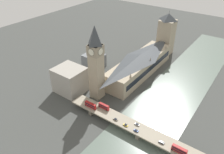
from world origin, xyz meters
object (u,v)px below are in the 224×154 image
Objects in this scene: double_decker_bus_rear at (179,150)px; car_northbound_tail at (115,119)px; double_decker_bus_lead at (104,106)px; victoria_tower at (166,34)px; car_southbound_lead at (136,130)px; clock_tower at (96,62)px; parliament_hall at (140,64)px; road_bridge at (141,131)px; car_northbound_lead at (161,142)px; car_northbound_mid at (137,124)px; double_decker_bus_mid at (91,105)px; car_southbound_mid at (126,125)px.

car_northbound_tail is (55.66, -0.41, -2.07)m from double_decker_bus_rear.
double_decker_bus_lead reaches higher than car_northbound_tail.
victoria_tower reaches higher than car_southbound_lead.
victoria_tower is (-12.20, -132.40, -11.85)m from clock_tower.
parliament_hall reaches higher than car_northbound_tail.
car_northbound_lead reaches higher than road_bridge.
parliament_hall is 120.27m from double_decker_bus_rear.
car_northbound_mid is 6.93m from car_southbound_lead.
parliament_hall is at bearing -61.59° from car_northbound_mid.
car_northbound_lead is at bearing 171.79° from road_bridge.
parliament_hall is at bearing -90.70° from double_decker_bus_mid.
double_decker_bus_lead is (-9.64, 149.67, -18.67)m from victoria_tower.
double_decker_bus_lead is at bearing -19.17° from car_northbound_tail.
double_decker_bus_mid is at bearing 28.40° from double_decker_bus_lead.
victoria_tower is 14.10× the size of car_southbound_mid.
victoria_tower reaches higher than car_southbound_mid.
double_decker_bus_lead is at bearing -0.53° from car_northbound_mid.
car_northbound_lead is 21.42m from car_southbound_lead.
parliament_hall is at bearing -73.12° from car_northbound_tail.
double_decker_bus_rear reaches higher than car_northbound_tail.
road_bridge is at bearing -164.33° from car_southbound_mid.
clock_tower is 17.68× the size of car_southbound_mid.
car_northbound_mid is at bearing -28.20° from road_bridge.
car_southbound_mid is at bearing 166.66° from double_decker_bus_lead.
car_northbound_mid is 18.60m from car_northbound_tail.
double_decker_bus_mid is (50.43, 2.70, 3.94)m from road_bridge.
car_northbound_lead is (-19.07, 2.75, 1.92)m from road_bridge.
double_decker_bus_rear is at bearing 179.64° from double_decker_bus_mid.
road_bridge is at bearing 107.93° from victoria_tower.
car_southbound_lead is at bearing 2.29° from car_northbound_lead.
car_northbound_lead is at bearing -179.90° from car_northbound_tail.
double_decker_bus_lead is 38.09m from car_southbound_lead.
victoria_tower is at bearing -73.54° from car_northbound_mid.
car_northbound_lead is (-69.50, 0.05, -2.02)m from double_decker_bus_mid.
car_northbound_tail is 1.09× the size of car_southbound_lead.
double_decker_bus_rear reaches higher than car_southbound_mid.
car_southbound_mid is (-27.48, 6.51, -1.95)m from double_decker_bus_lead.
parliament_hall reaches higher than car_northbound_lead.
clock_tower is 16.97× the size of car_northbound_lead.
double_decker_bus_mid reaches higher than double_decker_bus_lead.
car_northbound_mid is 1.01× the size of car_northbound_tail.
double_decker_bus_lead is 2.46× the size of car_northbound_mid.
double_decker_bus_lead is at bearing -151.60° from double_decker_bus_mid.
victoria_tower reaches higher than double_decker_bus_lead.
double_decker_bus_lead is at bearing -13.34° from car_southbound_mid.
car_northbound_mid is (-56.51, 17.59, -32.46)m from clock_tower.
victoria_tower is 164.57m from car_southbound_lead.
car_northbound_mid is (-44.31, 149.99, -20.61)m from victoria_tower.
car_southbound_lead is at bearing 179.11° from car_southbound_mid.
clock_tower reaches higher than double_decker_bus_mid.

